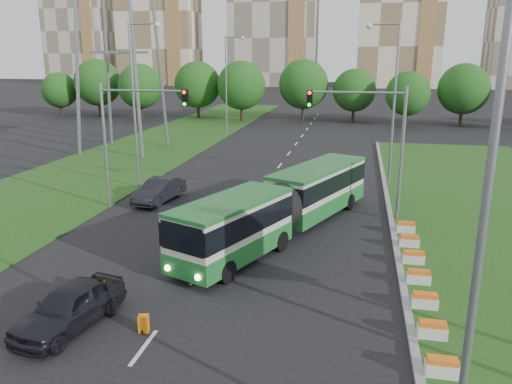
% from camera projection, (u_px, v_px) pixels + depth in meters
% --- Properties ---
extents(ground, '(360.00, 360.00, 0.00)m').
position_uv_depth(ground, '(263.00, 280.00, 22.14)').
color(ground, black).
rests_on(ground, ground).
extents(median_kerb, '(0.30, 60.00, 0.18)m').
position_uv_depth(median_kerb, '(393.00, 229.00, 28.51)').
color(median_kerb, gray).
rests_on(median_kerb, ground).
extents(left_verge, '(12.00, 110.00, 0.10)m').
position_uv_depth(left_verge, '(131.00, 157.00, 49.24)').
color(left_verge, '#1E4B15').
rests_on(left_verge, ground).
extents(lane_markings, '(0.20, 100.00, 0.01)m').
position_uv_depth(lane_markings, '(272.00, 176.00, 41.63)').
color(lane_markings, silver).
rests_on(lane_markings, ground).
extents(flower_planters, '(1.10, 15.90, 0.60)m').
position_uv_depth(flower_planters, '(422.00, 288.00, 20.45)').
color(flower_planters, silver).
rests_on(flower_planters, grass_median).
extents(traffic_mast_median, '(5.76, 0.32, 8.00)m').
position_uv_depth(traffic_mast_median, '(375.00, 132.00, 29.26)').
color(traffic_mast_median, gray).
rests_on(traffic_mast_median, ground).
extents(traffic_mast_left, '(5.76, 0.32, 8.00)m').
position_uv_depth(traffic_mast_left, '(127.00, 127.00, 31.25)').
color(traffic_mast_left, gray).
rests_on(traffic_mast_left, ground).
extents(street_lamps, '(36.00, 60.00, 12.00)m').
position_uv_depth(street_lamps, '(246.00, 117.00, 30.60)').
color(street_lamps, gray).
rests_on(street_lamps, ground).
extents(tree_line, '(120.00, 8.00, 9.00)m').
position_uv_depth(tree_line, '(404.00, 93.00, 71.01)').
color(tree_line, '#1B4B14').
rests_on(tree_line, ground).
extents(apartment_tower_west, '(26.00, 15.00, 48.00)m').
position_uv_depth(apartment_tower_west, '(159.00, 13.00, 170.17)').
color(apartment_tower_west, beige).
rests_on(apartment_tower_west, ground).
extents(apartment_tower_cwest, '(28.00, 15.00, 52.00)m').
position_uv_depth(apartment_tower_cwest, '(274.00, 4.00, 161.92)').
color(apartment_tower_cwest, beige).
rests_on(apartment_tower_cwest, ground).
extents(apartment_tower_ceast, '(25.00, 15.00, 50.00)m').
position_uv_depth(apartment_tower_ceast, '(401.00, 5.00, 154.45)').
color(apartment_tower_ceast, beige).
rests_on(apartment_tower_ceast, ground).
extents(midrise_west, '(22.00, 14.00, 36.00)m').
position_uv_depth(midrise_west, '(80.00, 32.00, 177.55)').
color(midrise_west, beige).
rests_on(midrise_west, ground).
extents(articulated_bus, '(2.60, 16.67, 2.74)m').
position_uv_depth(articulated_bus, '(279.00, 204.00, 27.69)').
color(articulated_bus, beige).
rests_on(articulated_bus, ground).
extents(car_left_near, '(2.78, 4.99, 1.61)m').
position_uv_depth(car_left_near, '(70.00, 307.00, 18.18)').
color(car_left_near, black).
rests_on(car_left_near, ground).
extents(car_left_far, '(2.37, 4.95, 1.57)m').
position_uv_depth(car_left_far, '(159.00, 190.00, 34.00)').
color(car_left_far, black).
rests_on(car_left_far, ground).
extents(pedestrian, '(0.48, 0.62, 1.53)m').
position_uv_depth(pedestrian, '(104.00, 295.00, 19.14)').
color(pedestrian, gray).
rests_on(pedestrian, ground).
extents(shopping_trolley, '(0.37, 0.39, 0.64)m').
position_uv_depth(shopping_trolley, '(144.00, 324.00, 17.97)').
color(shopping_trolley, orange).
rests_on(shopping_trolley, ground).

